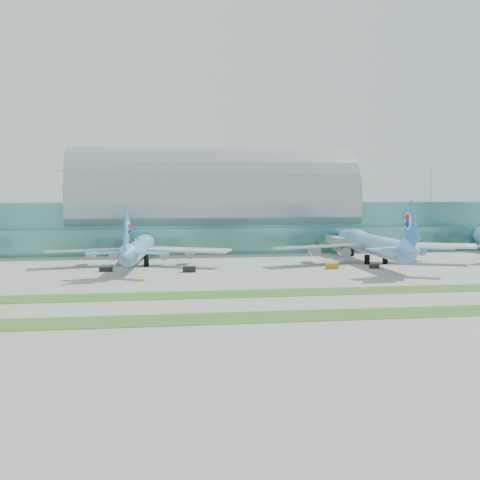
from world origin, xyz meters
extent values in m
plane|color=gray|center=(0.00, 0.00, 0.00)|extent=(700.00, 700.00, 0.00)
cube|color=#3D7A75|center=(0.00, 130.00, 10.00)|extent=(340.00, 42.00, 20.00)
cube|color=#3D7A75|center=(0.00, 106.00, 5.00)|extent=(340.00, 8.00, 10.00)
ellipsoid|color=#9EA5A8|center=(0.00, 130.00, 20.00)|extent=(340.00, 46.20, 16.17)
cylinder|color=white|center=(0.00, 130.00, 28.00)|extent=(0.80, 0.80, 16.00)
cube|color=#B2B7B7|center=(-31.00, 95.00, 5.50)|extent=(3.50, 22.00, 3.00)
cylinder|color=black|center=(-31.00, 85.00, 2.00)|extent=(1.00, 1.00, 4.00)
cube|color=#B2B7B7|center=(44.00, 95.00, 5.50)|extent=(3.50, 22.00, 3.00)
cylinder|color=black|center=(44.00, 85.00, 2.00)|extent=(1.00, 1.00, 4.00)
cube|color=#2D591E|center=(0.00, -28.00, 0.04)|extent=(420.00, 12.00, 0.08)
cube|color=#2D591E|center=(0.00, 2.00, 0.04)|extent=(420.00, 12.00, 0.08)
cube|color=yellow|center=(0.00, -48.00, 0.01)|extent=(420.00, 0.35, 0.01)
cube|color=yellow|center=(0.00, -14.00, 0.01)|extent=(420.00, 0.35, 0.01)
cube|color=yellow|center=(0.00, 18.00, 0.01)|extent=(420.00, 0.35, 0.01)
cube|color=yellow|center=(0.00, 40.00, 0.01)|extent=(420.00, 0.35, 0.01)
cylinder|color=#5BADC9|center=(-31.65, 68.10, 5.62)|extent=(12.79, 57.35, 5.71)
ellipsoid|color=#5BADC9|center=(-29.66, 83.95, 7.19)|extent=(7.55, 17.89, 4.07)
cone|color=#5BADC9|center=(-27.81, 98.61, 5.62)|extent=(6.24, 5.28, 5.71)
cone|color=#5BADC9|center=(-35.67, 36.12, 6.72)|extent=(6.41, 8.90, 5.42)
cube|color=silver|center=(-48.32, 68.34, 5.25)|extent=(28.48, 13.77, 1.12)
cylinder|color=#969A9E|center=(-43.59, 72.75, 3.31)|extent=(3.74, 5.41, 3.13)
cube|color=silver|center=(-15.44, 64.20, 5.25)|extent=(27.50, 19.52, 1.12)
cylinder|color=#969A9E|center=(-18.93, 69.65, 3.31)|extent=(3.74, 5.41, 3.13)
cube|color=#2F9CD3|center=(-35.44, 37.95, 12.52)|extent=(2.06, 12.08, 13.27)
cylinder|color=white|center=(-35.33, 38.86, 13.90)|extent=(1.37, 4.49, 4.42)
cylinder|color=black|center=(-28.94, 89.62, 1.38)|extent=(1.66, 1.66, 2.76)
cylinder|color=black|center=(-34.85, 64.79, 1.38)|extent=(1.66, 1.66, 2.76)
cylinder|color=black|center=(-29.37, 64.10, 1.38)|extent=(1.66, 1.66, 2.76)
cylinder|color=#6EAFF2|center=(47.36, 63.34, 6.42)|extent=(9.54, 65.51, 6.53)
ellipsoid|color=#6EAFF2|center=(48.21, 81.59, 8.22)|extent=(7.11, 20.11, 4.65)
cone|color=#6EAFF2|center=(48.99, 98.46, 6.42)|extent=(6.76, 5.56, 6.53)
cone|color=#6EAFF2|center=(45.66, 26.53, 7.69)|extent=(6.63, 9.75, 6.20)
cube|color=silver|center=(28.33, 62.11, 6.00)|extent=(32.43, 17.95, 1.29)
cylinder|color=gray|center=(33.33, 67.57, 3.79)|extent=(3.84, 5.95, 3.58)
cube|color=silver|center=(66.19, 60.36, 6.00)|extent=(32.01, 20.38, 1.29)
cylinder|color=gray|center=(61.72, 66.26, 3.79)|extent=(3.84, 5.95, 3.58)
cube|color=#3087D9|center=(45.75, 28.63, 14.32)|extent=(1.27, 13.85, 15.18)
cylinder|color=white|center=(45.80, 29.68, 15.90)|extent=(1.18, 5.09, 5.05)
cylinder|color=black|center=(48.51, 88.12, 1.58)|extent=(1.90, 1.90, 3.16)
cylinder|color=black|center=(44.01, 59.28, 1.58)|extent=(1.90, 1.90, 3.16)
cylinder|color=black|center=(50.32, 58.98, 1.58)|extent=(1.90, 1.90, 3.16)
cone|color=#63A4DA|center=(107.38, 103.36, 6.45)|extent=(7.61, 6.68, 6.56)
cube|color=black|center=(-41.91, 52.79, 0.72)|extent=(4.11, 2.43, 1.43)
cube|color=black|center=(-16.91, 47.22, 0.89)|extent=(4.07, 2.28, 1.77)
cube|color=#CC740C|center=(28.52, 48.54, 0.87)|extent=(4.01, 2.61, 1.74)
cube|color=black|center=(41.95, 47.26, 0.64)|extent=(3.03, 1.79, 1.28)
camera|label=1|loc=(-34.75, -153.81, 24.41)|focal=50.00mm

